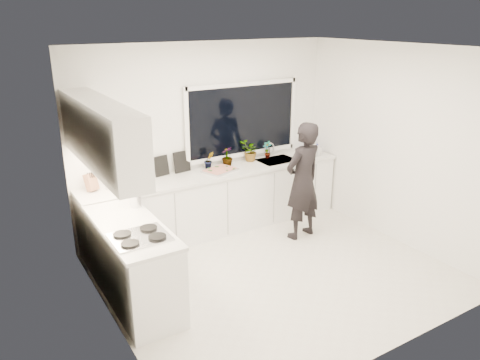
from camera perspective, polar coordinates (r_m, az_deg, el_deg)
floor at (r=5.95m, az=4.26°, el=-11.25°), size 4.00×3.50×0.02m
wall_back at (r=6.83m, az=-4.13°, el=5.20°), size 4.00×0.02×2.70m
wall_left at (r=4.57m, az=-16.27°, el=-2.88°), size 0.02×3.50×2.70m
wall_right at (r=6.74m, az=18.61°, el=4.02°), size 0.02×3.50×2.70m
ceiling at (r=5.14m, az=5.03°, el=15.87°), size 4.00×3.50×0.02m
window at (r=7.05m, az=0.32°, el=7.36°), size 1.80×0.02×1.00m
base_cabinets_back at (r=6.85m, az=-2.74°, el=-2.73°), size 3.92×0.58×0.88m
base_cabinets_left at (r=5.34m, az=-12.87°, el=-10.01°), size 0.58×1.60×0.88m
countertop_back at (r=6.69m, az=-2.76°, el=0.89°), size 3.94×0.62×0.04m
countertop_left at (r=5.14m, az=-13.25°, el=-5.53°), size 0.62×1.60×0.04m
upper_cabinets at (r=5.12m, az=-16.62°, el=5.37°), size 0.34×2.10×0.70m
sink at (r=7.24m, az=4.49°, el=2.07°), size 0.58×0.42×0.14m
faucet at (r=7.35m, az=3.61°, el=3.66°), size 0.03×0.03×0.22m
stovetop at (r=4.81m, az=-12.14°, el=-6.74°), size 0.56×0.48×0.03m
person at (r=6.58m, az=7.66°, el=-0.14°), size 0.66×0.49×1.68m
pizza_tray at (r=6.67m, az=-2.48°, el=1.17°), size 0.53×0.45×0.03m
pizza at (r=6.67m, az=-2.48°, el=1.31°), size 0.48×0.40×0.01m
watering_can at (r=7.81m, az=8.59°, el=4.07°), size 0.15×0.15×0.13m
paper_towel_roll at (r=6.20m, az=-15.39°, el=0.16°), size 0.15×0.15×0.26m
knife_block at (r=6.19m, az=-17.68°, el=-0.31°), size 0.16×0.14×0.22m
utensil_crock at (r=5.56m, az=-12.61°, el=-2.41°), size 0.14×0.14×0.16m
picture_frame_large at (r=6.55m, az=-9.57°, el=1.71°), size 0.22×0.06×0.28m
picture_frame_small at (r=6.66m, az=-7.11°, el=2.23°), size 0.25×0.05×0.30m
herb_plants at (r=7.04m, az=0.41°, el=3.32°), size 1.16×0.31×0.32m
soap_bottles at (r=7.46m, az=9.14°, el=3.83°), size 0.23×0.14×0.29m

